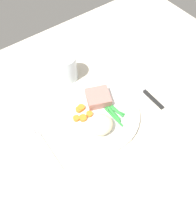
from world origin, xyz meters
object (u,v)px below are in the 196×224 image
(dinner_plate, at_px, (98,115))
(water_glass, at_px, (67,69))
(meat_portion, at_px, (99,97))
(knife, at_px, (142,89))
(fork, at_px, (48,149))

(dinner_plate, height_order, water_glass, water_glass)
(dinner_plate, distance_m, meat_portion, 0.06)
(dinner_plate, relative_size, knife, 1.25)
(knife, bearing_deg, water_glass, 135.08)
(dinner_plate, distance_m, water_glass, 0.20)
(fork, relative_size, water_glass, 1.77)
(meat_portion, bearing_deg, water_glass, 98.72)
(knife, height_order, water_glass, water_glass)
(fork, bearing_deg, knife, 0.45)
(knife, bearing_deg, dinner_plate, -177.04)
(meat_portion, relative_size, water_glass, 0.76)
(fork, bearing_deg, meat_portion, 11.78)
(fork, bearing_deg, water_glass, 46.22)
(fork, relative_size, knife, 0.81)
(meat_portion, distance_m, knife, 0.16)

